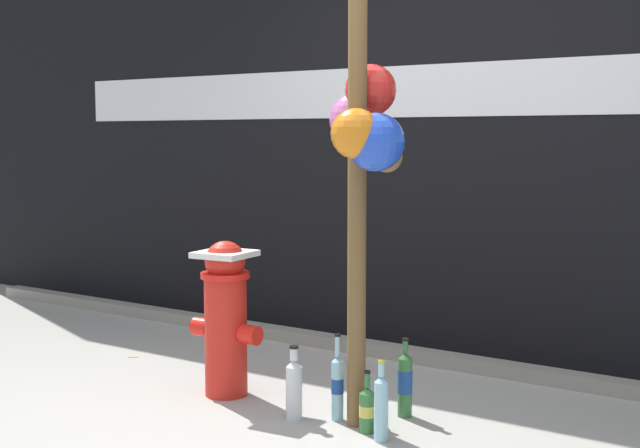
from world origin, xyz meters
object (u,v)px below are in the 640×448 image
at_px(bottle_2, 337,386).
at_px(bottle_4, 359,391).
at_px(fire_hydrant, 226,315).
at_px(bottle_1, 367,409).
at_px(bottle_3, 381,407).
at_px(memorial_post, 364,98).
at_px(bottle_5, 294,388).
at_px(bottle_0, 405,383).

xyz_separation_m(bottle_2, bottle_4, (0.08, 0.07, -0.03)).
relative_size(fire_hydrant, bottle_1, 2.82).
distance_m(bottle_3, bottle_4, 0.31).
xyz_separation_m(memorial_post, fire_hydrant, (-0.83, -0.00, -1.10)).
height_order(memorial_post, fire_hydrant, memorial_post).
height_order(memorial_post, bottle_1, memorial_post).
bearing_deg(bottle_3, bottle_5, 177.86).
bearing_deg(fire_hydrant, bottle_3, -8.01).
distance_m(bottle_0, bottle_1, 0.30).
height_order(bottle_0, bottle_5, bottle_0).
bearing_deg(bottle_5, bottle_3, -2.14).
xyz_separation_m(fire_hydrant, bottle_3, (1.02, -0.14, -0.27)).
relative_size(bottle_1, bottle_2, 0.69).
distance_m(memorial_post, bottle_2, 1.36).
bearing_deg(bottle_3, fire_hydrant, 171.99).
xyz_separation_m(bottle_0, bottle_1, (-0.04, -0.30, -0.06)).
relative_size(memorial_post, bottle_0, 6.77).
xyz_separation_m(bottle_0, bottle_2, (-0.24, -0.23, 0.00)).
distance_m(fire_hydrant, bottle_3, 1.06).
xyz_separation_m(fire_hydrant, bottle_1, (0.91, -0.08, -0.32)).
distance_m(bottle_0, bottle_5, 0.54).
xyz_separation_m(bottle_1, bottle_3, (0.11, -0.06, 0.05)).
distance_m(bottle_2, bottle_3, 0.34).
bearing_deg(bottle_4, bottle_5, -144.80).
bearing_deg(memorial_post, bottle_1, -47.30).
bearing_deg(bottle_2, fire_hydrant, 178.92).
height_order(memorial_post, bottle_0, memorial_post).
distance_m(bottle_2, bottle_4, 0.11).
bearing_deg(memorial_post, bottle_3, -37.74).
height_order(bottle_4, bottle_5, bottle_5).
distance_m(fire_hydrant, bottle_4, 0.83).
distance_m(bottle_2, bottle_5, 0.21).
bearing_deg(fire_hydrant, bottle_1, -5.21).
distance_m(fire_hydrant, bottle_2, 0.75).
bearing_deg(bottle_2, bottle_1, -18.63).
bearing_deg(memorial_post, bottle_4, 134.72).
bearing_deg(fire_hydrant, bottle_4, 3.91).
xyz_separation_m(memorial_post, bottle_1, (0.08, -0.08, -1.41)).
distance_m(fire_hydrant, bottle_1, 0.96).
xyz_separation_m(fire_hydrant, bottle_5, (0.53, -0.12, -0.27)).
height_order(memorial_post, bottle_3, memorial_post).
height_order(bottle_1, bottle_4, bottle_4).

